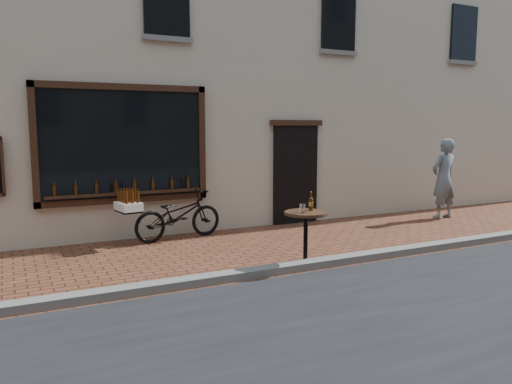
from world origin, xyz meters
name	(u,v)px	position (x,y,z in m)	size (l,w,h in m)	color
ground	(306,273)	(0.00, 0.00, 0.00)	(90.00, 90.00, 0.00)	brown
kerb	(299,266)	(0.00, 0.20, 0.06)	(90.00, 0.25, 0.12)	slate
shop_building	(170,14)	(0.00, 6.50, 5.00)	(28.00, 6.20, 10.00)	beige
cargo_bicycle	(177,215)	(-1.02, 3.05, 0.49)	(2.15, 0.91, 1.02)	black
bistro_table	(306,227)	(0.21, 0.35, 0.62)	(0.67, 0.67, 1.16)	black
pedestrian	(444,179)	(5.37, 2.40, 0.95)	(0.69, 0.45, 1.90)	slate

